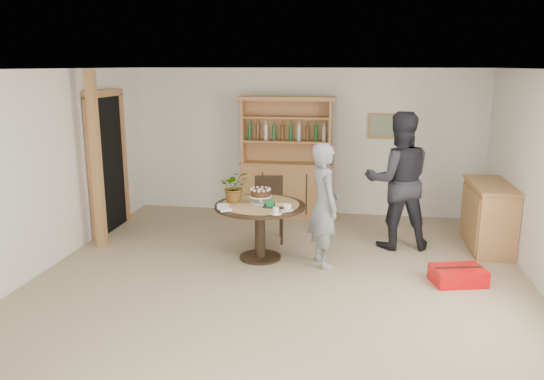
{
  "coord_description": "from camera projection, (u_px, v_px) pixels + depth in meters",
  "views": [
    {
      "loc": [
        0.84,
        -5.57,
        2.54
      ],
      "look_at": [
        -0.15,
        0.68,
        1.05
      ],
      "focal_mm": 35.0,
      "sensor_mm": 36.0,
      "label": 1
    }
  ],
  "objects": [
    {
      "name": "pine_post",
      "position": [
        96.0,
        161.0,
        7.34
      ],
      "size": [
        0.12,
        0.12,
        2.5
      ],
      "primitive_type": "cube",
      "color": "#B97C4E",
      "rests_on": "ground"
    },
    {
      "name": "room_shell",
      "position": [
        276.0,
        142.0,
        5.67
      ],
      "size": [
        6.04,
        7.04,
        2.52
      ],
      "color": "white",
      "rests_on": "ground"
    },
    {
      "name": "flower_vase",
      "position": [
        235.0,
        187.0,
        7.04
      ],
      "size": [
        0.47,
        0.44,
        0.42
      ],
      "primitive_type": "imported",
      "rotation": [
        0.0,
        0.0,
        0.35
      ],
      "color": "#3F7233",
      "rests_on": "dining_table"
    },
    {
      "name": "napkins",
      "position": [
        224.0,
        208.0,
        6.74
      ],
      "size": [
        0.24,
        0.33,
        0.03
      ],
      "color": "white",
      "rests_on": "dining_table"
    },
    {
      "name": "ground",
      "position": [
        276.0,
        293.0,
        6.06
      ],
      "size": [
        7.0,
        7.0,
        0.0
      ],
      "primitive_type": "plane",
      "color": "tan",
      "rests_on": "ground"
    },
    {
      "name": "doorway",
      "position": [
        107.0,
        161.0,
        8.18
      ],
      "size": [
        0.13,
        1.1,
        2.18
      ],
      "color": "black",
      "rests_on": "ground"
    },
    {
      "name": "hutch",
      "position": [
        287.0,
        176.0,
        9.07
      ],
      "size": [
        1.62,
        0.54,
        2.04
      ],
      "color": "tan",
      "rests_on": "ground"
    },
    {
      "name": "dining_table",
      "position": [
        260.0,
        215.0,
        7.02
      ],
      "size": [
        1.2,
        1.2,
        0.76
      ],
      "color": "black",
      "rests_on": "ground"
    },
    {
      "name": "gift_tray",
      "position": [
        275.0,
        205.0,
        6.83
      ],
      "size": [
        0.3,
        0.2,
        0.08
      ],
      "color": "black",
      "rests_on": "dining_table"
    },
    {
      "name": "sideboard",
      "position": [
        489.0,
        216.0,
        7.46
      ],
      "size": [
        0.54,
        1.26,
        0.94
      ],
      "color": "tan",
      "rests_on": "ground"
    },
    {
      "name": "coffee_cup_b",
      "position": [
        276.0,
        211.0,
        6.5
      ],
      "size": [
        0.15,
        0.15,
        0.08
      ],
      "color": "white",
      "rests_on": "dining_table"
    },
    {
      "name": "coffee_cup_a",
      "position": [
        287.0,
        208.0,
        6.65
      ],
      "size": [
        0.15,
        0.15,
        0.09
      ],
      "color": "white",
      "rests_on": "dining_table"
    },
    {
      "name": "adult_person",
      "position": [
        398.0,
        181.0,
        7.41
      ],
      "size": [
        1.04,
        0.86,
        1.93
      ],
      "primitive_type": "imported",
      "rotation": [
        0.0,
        0.0,
        3.29
      ],
      "color": "black",
      "rests_on": "ground"
    },
    {
      "name": "red_suitcase",
      "position": [
        458.0,
        275.0,
        6.31
      ],
      "size": [
        0.68,
        0.54,
        0.21
      ],
      "rotation": [
        0.0,
        0.0,
        0.25
      ],
      "color": "red",
      "rests_on": "ground"
    },
    {
      "name": "dining_chair",
      "position": [
        269.0,
        204.0,
        7.84
      ],
      "size": [
        0.49,
        0.49,
        0.95
      ],
      "rotation": [
        0.0,
        0.0,
        0.18
      ],
      "color": "black",
      "rests_on": "ground"
    },
    {
      "name": "teen_boy",
      "position": [
        324.0,
        205.0,
        6.75
      ],
      "size": [
        0.58,
        0.69,
        1.61
      ],
      "primitive_type": "imported",
      "rotation": [
        0.0,
        0.0,
        1.97
      ],
      "color": "gray",
      "rests_on": "ground"
    },
    {
      "name": "birthday_cake",
      "position": [
        261.0,
        194.0,
        7.01
      ],
      "size": [
        0.3,
        0.3,
        0.2
      ],
      "color": "white",
      "rests_on": "dining_table"
    }
  ]
}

